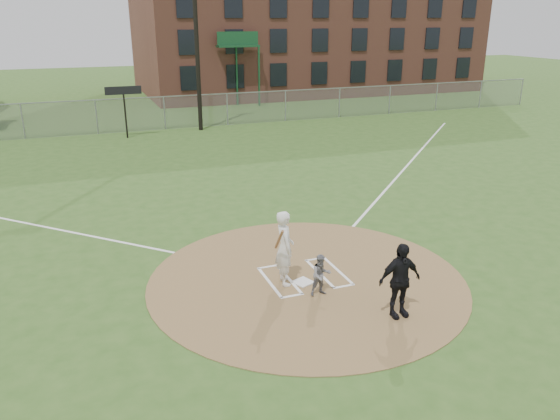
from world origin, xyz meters
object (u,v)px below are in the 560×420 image
object	(u,v)px
catcher	(321,275)
batter_at_plate	(285,248)
umpire	(400,280)
home_plate	(303,282)

from	to	relation	value
catcher	batter_at_plate	bearing A→B (deg)	124.36
umpire	catcher	bearing A→B (deg)	128.68
home_plate	umpire	bearing A→B (deg)	-58.60
home_plate	batter_at_plate	size ratio (longest dim) A/B	0.23
catcher	umpire	size ratio (longest dim) A/B	0.60
catcher	umpire	distance (m)	2.02
catcher	umpire	xyz separation A→B (m)	(1.25, -1.55, 0.36)
batter_at_plate	catcher	bearing A→B (deg)	-56.25
home_plate	catcher	distance (m)	0.93
umpire	batter_at_plate	bearing A→B (deg)	126.85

